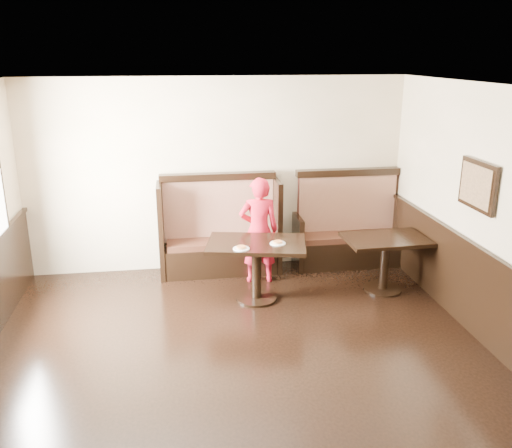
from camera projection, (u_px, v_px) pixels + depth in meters
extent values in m
plane|color=black|center=(252.00, 405.00, 4.99)|extent=(7.00, 7.00, 0.00)
plane|color=beige|center=(217.00, 175.00, 7.87)|extent=(5.50, 0.00, 5.50)
plane|color=white|center=(251.00, 94.00, 4.14)|extent=(7.00, 7.00, 0.00)
cube|color=black|center=(478.00, 185.00, 6.00)|extent=(0.04, 0.70, 0.55)
cube|color=olive|center=(476.00, 185.00, 5.99)|extent=(0.01, 0.60, 0.45)
cube|color=black|center=(221.00, 259.00, 7.96)|extent=(1.60, 0.50, 0.42)
cube|color=#391D12|center=(220.00, 243.00, 7.89)|extent=(1.54, 0.46, 0.09)
cube|color=#440D0E|center=(218.00, 210.00, 7.95)|extent=(1.60, 0.12, 0.92)
cube|color=black|center=(218.00, 176.00, 7.80)|extent=(1.68, 0.16, 0.10)
cube|color=black|center=(161.00, 229.00, 7.79)|extent=(0.07, 0.72, 1.36)
cube|color=black|center=(276.00, 224.00, 8.04)|extent=(0.07, 0.72, 1.36)
cube|color=black|center=(348.00, 252.00, 8.24)|extent=(1.50, 0.50, 0.42)
cube|color=#391D12|center=(349.00, 236.00, 8.17)|extent=(1.44, 0.46, 0.09)
cube|color=#440D0E|center=(346.00, 204.00, 8.23)|extent=(1.50, 0.12, 0.92)
cube|color=black|center=(348.00, 172.00, 8.08)|extent=(1.58, 0.16, 0.10)
cube|color=black|center=(296.00, 240.00, 8.17)|extent=(0.07, 0.72, 0.80)
cube|color=black|center=(396.00, 235.00, 8.39)|extent=(0.07, 0.72, 0.80)
cube|color=black|center=(256.00, 244.00, 6.91)|extent=(1.38, 1.02, 0.05)
cylinder|color=black|center=(256.00, 273.00, 7.03)|extent=(0.12, 0.12, 0.73)
cylinder|color=black|center=(256.00, 298.00, 7.14)|extent=(0.54, 0.54, 0.03)
cube|color=black|center=(386.00, 239.00, 7.19)|extent=(1.12, 0.75, 0.05)
cylinder|color=black|center=(384.00, 266.00, 7.31)|extent=(0.12, 0.12, 0.69)
cylinder|color=black|center=(382.00, 289.00, 7.41)|extent=(0.52, 0.52, 0.03)
imported|color=red|center=(259.00, 230.00, 7.50)|extent=(0.57, 0.39, 1.50)
cylinder|color=white|center=(241.00, 249.00, 6.66)|extent=(0.21, 0.21, 0.01)
cylinder|color=tan|center=(241.00, 247.00, 6.66)|extent=(0.13, 0.13, 0.02)
cylinder|color=#EABA54|center=(241.00, 246.00, 6.66)|extent=(0.11, 0.11, 0.01)
cylinder|color=white|center=(278.00, 243.00, 6.85)|extent=(0.20, 0.20, 0.01)
cylinder|color=tan|center=(278.00, 242.00, 6.84)|extent=(0.12, 0.12, 0.02)
cylinder|color=#EABA54|center=(278.00, 241.00, 6.84)|extent=(0.11, 0.11, 0.01)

